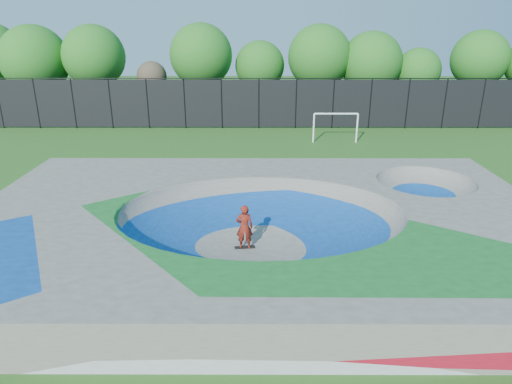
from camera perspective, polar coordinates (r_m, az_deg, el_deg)
ground at (r=17.96m, az=0.57°, el=-6.65°), size 120.00×120.00×0.00m
skate_deck at (r=17.63m, az=0.58°, el=-4.48°), size 22.00×14.00×1.50m
skater at (r=17.35m, az=-1.46°, el=-4.40°), size 0.66×0.44×1.78m
skateboard at (r=17.73m, az=-1.43°, el=-6.94°), size 0.81×0.35×0.05m
soccer_goal at (r=33.47m, az=9.94°, el=8.61°), size 3.24×0.12×2.14m
fence at (r=37.48m, az=0.37°, el=11.12°), size 48.09×0.09×4.04m
treeline at (r=41.95m, az=-2.87°, el=16.22°), size 52.62×7.55×8.25m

